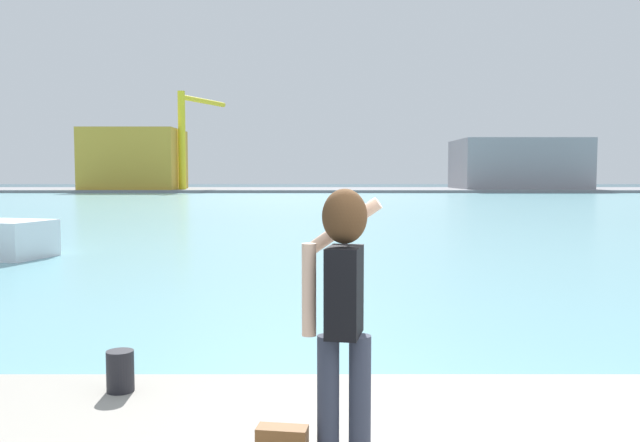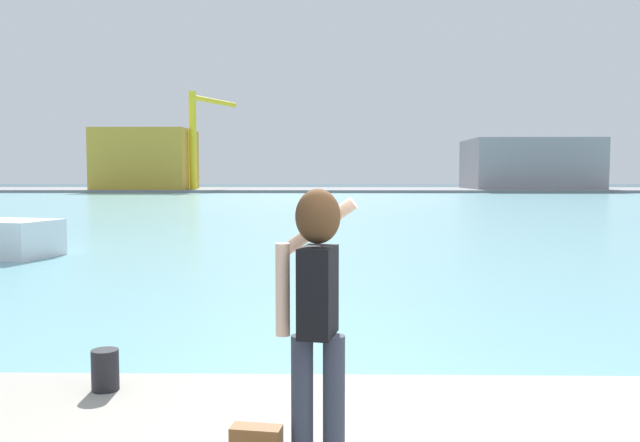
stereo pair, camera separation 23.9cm
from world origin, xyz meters
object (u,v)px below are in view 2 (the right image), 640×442
at_px(harbor_bollard, 105,370).
at_px(warehouse_right, 529,164).
at_px(person_photographer, 317,297).
at_px(warehouse_left, 146,159).
at_px(port_crane, 199,129).

xyz_separation_m(harbor_bollard, warehouse_right, (30.69, 91.24, 3.12)).
relative_size(person_photographer, warehouse_left, 0.14).
height_order(person_photographer, harbor_bollard, person_photographer).
bearing_deg(person_photographer, port_crane, 22.99).
bearing_deg(port_crane, warehouse_right, 5.92).
xyz_separation_m(warehouse_right, port_crane, (-47.30, -4.91, 4.85)).
bearing_deg(harbor_bollard, warehouse_right, 71.41).
relative_size(person_photographer, port_crane, 0.13).
height_order(person_photographer, warehouse_left, warehouse_left).
xyz_separation_m(person_photographer, warehouse_right, (28.87, 92.61, 2.23)).
distance_m(harbor_bollard, warehouse_right, 96.31).
relative_size(warehouse_left, port_crane, 0.95).
relative_size(person_photographer, warehouse_right, 0.10).
bearing_deg(port_crane, warehouse_left, 177.06).
relative_size(harbor_bollard, warehouse_left, 0.03).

